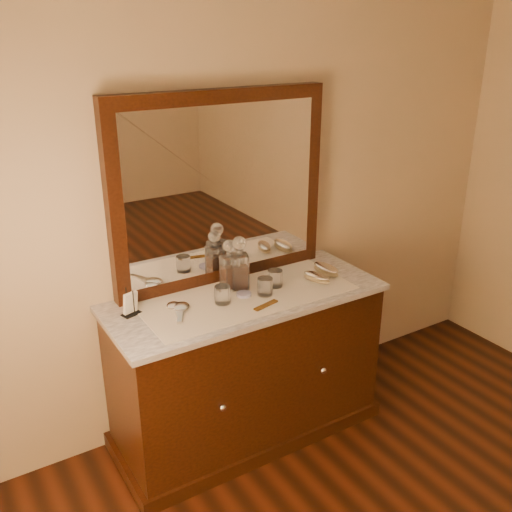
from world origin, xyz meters
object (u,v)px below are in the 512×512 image
Objects in this scene: napkin_rack at (131,304)px; hand_mirror_outer at (175,307)px; comb at (266,305)px; decanter_left at (230,269)px; dresser_cabinet at (246,368)px; pin_dish at (244,294)px; mirror_frame at (221,189)px; decanter_right at (240,268)px; brush_near at (317,277)px; brush_far at (326,269)px; hand_mirror_inner at (181,308)px.

napkin_rack is 0.71× the size of hand_mirror_outer.
comb is 0.31m from decanter_left.
pin_dish is (-0.02, -0.01, 0.45)m from dresser_cabinet.
mirror_frame reaches higher than hand_mirror_outer.
decanter_left is 0.92× the size of decanter_right.
decanter_right is (0.59, -0.02, 0.06)m from napkin_rack.
dresser_cabinet is at bearing -90.00° from mirror_frame.
brush_near is at bearing -8.37° from dresser_cabinet.
napkin_rack is 0.59m from decanter_right.
dresser_cabinet is at bearing 82.63° from comb.
dresser_cabinet is 0.48m from comb.
napkin_rack is (-0.57, -0.14, -0.45)m from mirror_frame.
hand_mirror_outer reaches higher than dresser_cabinet.
hand_mirror_outer is at bearing 172.22° from brush_near.
mirror_frame is 0.41m from decanter_left.
dresser_cabinet is 1.17× the size of mirror_frame.
mirror_frame is 4.18× the size of decanter_right.
brush_far is (0.51, -0.01, 0.47)m from dresser_cabinet.
pin_dish is 0.37× the size of hand_mirror_inner.
comb is 0.41m from hand_mirror_inner.
pin_dish is 0.16m from comb.
pin_dish is 0.43× the size of brush_far.
hand_mirror_inner is at bearing 177.74° from dresser_cabinet.
napkin_rack is 0.73× the size of brush_far.
dresser_cabinet is 0.76m from napkin_rack.
hand_mirror_outer is (-0.38, 0.05, 0.45)m from dresser_cabinet.
comb is 0.78× the size of hand_mirror_outer.
decanter_right is (0.01, 0.08, 0.55)m from dresser_cabinet.
hand_mirror_inner is at bearing -147.03° from mirror_frame.
brush_near is (0.43, -0.05, 0.02)m from pin_dish.
brush_far is (0.53, 0.00, 0.02)m from pin_dish.
dresser_cabinet is 9.56× the size of comb.
brush_far is at bearing -3.47° from hand_mirror_outer.
mirror_frame is 8.19× the size of comb.
hand_mirror_inner is (-0.36, 0.01, 0.45)m from dresser_cabinet.
dresser_cabinet is 17.87× the size of pin_dish.
brush_near is 0.79m from hand_mirror_outer.
decanter_left is 1.24× the size of hand_mirror_inner.
mirror_frame reaches higher than decanter_left.
decanter_left is 1.43× the size of brush_far.
decanter_left reaches higher than dresser_cabinet.
decanter_right is (0.01, -0.16, -0.39)m from mirror_frame.
decanter_left is at bearing -101.54° from mirror_frame.
dresser_cabinet is at bearing -78.59° from decanter_left.
decanter_left is (-0.02, -0.12, -0.39)m from mirror_frame.
comb is 0.80× the size of brush_far.
decanter_right is at bearing 72.31° from pin_dish.
decanter_right reaches higher than brush_far.
decanter_left is at bearing 18.24° from hand_mirror_inner.
hand_mirror_outer is at bearing 172.86° from dresser_cabinet.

